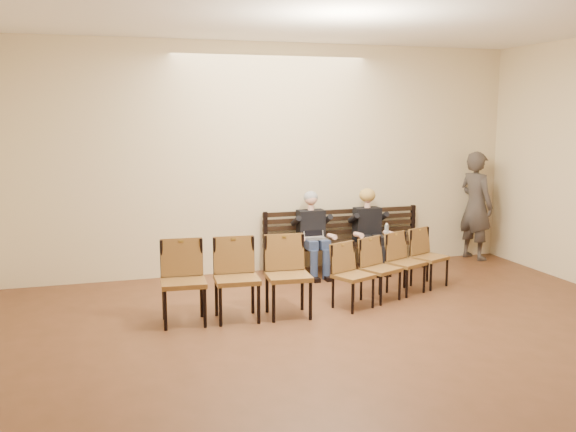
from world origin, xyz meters
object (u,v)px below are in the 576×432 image
bench (346,256)px  water_bottle (386,238)px  seated_woman (370,234)px  bag (382,257)px  laptop (316,240)px  chair_row_front (394,266)px  seated_man (313,235)px  chair_row_back (237,280)px  passerby (476,198)px

bench → water_bottle: water_bottle is taller
seated_woman → bag: (0.34, 0.22, -0.44)m
seated_woman → laptop: (-0.94, -0.15, -0.02)m
chair_row_front → seated_man: bearing=89.9°
seated_woman → chair_row_back: size_ratio=0.66×
seated_woman → chair_row_back: (-2.52, -1.80, -0.09)m
bench → passerby: (2.37, 0.10, 0.82)m
bench → water_bottle: size_ratio=11.80×
seated_woman → chair_row_front: size_ratio=0.58×
seated_man → laptop: (0.00, -0.15, -0.04)m
bench → seated_man: size_ratio=2.14×
seated_man → seated_woman: size_ratio=1.04×
bench → bag: (0.67, 0.10, -0.08)m
seated_man → passerby: (2.97, 0.22, 0.44)m
seated_woman → laptop: seated_woman is taller
water_bottle → chair_row_front: (-0.44, -1.15, -0.15)m
bag → chair_row_front: bearing=-110.7°
laptop → bag: 1.39m
bag → seated_man: bearing=-170.2°
laptop → bag: (1.27, 0.37, -0.42)m
water_bottle → laptop: bearing=171.9°
seated_woman → bag: bearing=33.2°
seated_woman → water_bottle: (0.15, -0.30, -0.02)m
seated_man → chair_row_front: seated_man is taller
seated_woman → bag: 0.60m
laptop → chair_row_back: (-1.58, -1.65, -0.07)m
water_bottle → chair_row_back: bearing=-150.7°
passerby → chair_row_front: bearing=110.5°
seated_man → laptop: size_ratio=3.85×
seated_man → seated_woman: seated_man is taller
bag → chair_row_back: (-2.86, -2.02, 0.35)m
chair_row_back → bench: bearing=45.4°
bench → laptop: (-0.60, -0.27, 0.34)m
chair_row_front → bench: bearing=67.5°
laptop → passerby: 3.03m
laptop → chair_row_back: size_ratio=0.18×
bench → laptop: size_ratio=8.26×
bag → chair_row_front: 1.80m
seated_man → bag: (1.27, 0.22, -0.46)m
bench → seated_man: bearing=-168.7°
water_bottle → chair_row_back: 3.06m
water_bottle → chair_row_back: chair_row_back is taller
bench → chair_row_back: 2.92m
seated_woman → laptop: 0.95m
seated_man → bag: size_ratio=3.15×
passerby → bench: bearing=77.3°
bag → passerby: (1.70, 0.00, 0.90)m
passerby → bag: bearing=74.9°
bag → chair_row_back: chair_row_back is taller
water_bottle → seated_woman: bearing=116.1°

